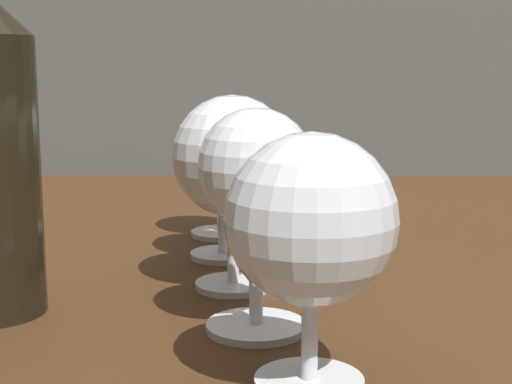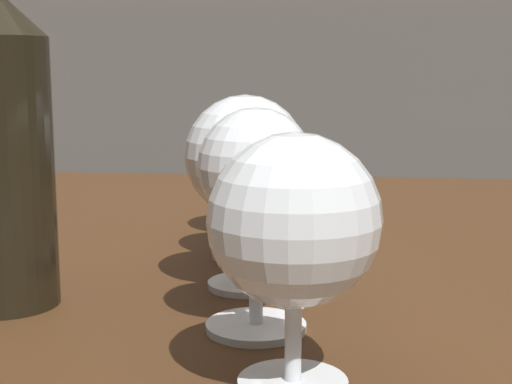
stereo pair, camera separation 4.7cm
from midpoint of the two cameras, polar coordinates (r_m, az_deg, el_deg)
dining_table at (r=0.75m, az=-3.13°, el=-10.24°), size 1.48×0.89×0.74m
wine_glass_cabernet at (r=0.39m, az=0.70°, el=-2.37°), size 0.09×0.09×0.14m
wine_glass_port at (r=0.47m, az=-2.87°, el=1.26°), size 0.07×0.07×0.14m
wine_glass_rose at (r=0.57m, az=-4.24°, el=2.56°), size 0.09×0.09×0.15m
wine_glass_chardonnay at (r=0.66m, az=-4.60°, el=2.22°), size 0.08×0.08×0.13m
wine_glass_amber at (r=0.75m, az=-4.50°, el=3.41°), size 0.08×0.08×0.13m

